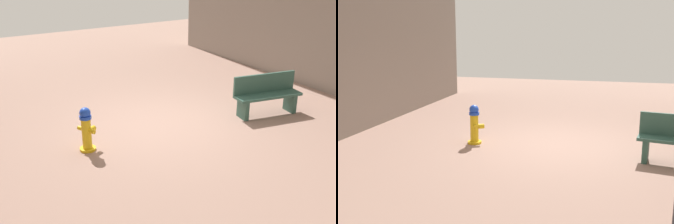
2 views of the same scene
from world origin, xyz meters
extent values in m
plane|color=#9E7A6B|center=(0.00, 0.00, 0.00)|extent=(23.40, 23.40, 0.00)
cylinder|color=gold|center=(1.83, 0.39, 0.03)|extent=(0.32, 0.32, 0.05)
cylinder|color=gold|center=(1.83, 0.39, 0.36)|extent=(0.19, 0.19, 0.61)
cylinder|color=blue|center=(1.83, 0.39, 0.69)|extent=(0.23, 0.23, 0.06)
sphere|color=blue|center=(1.83, 0.39, 0.78)|extent=(0.21, 0.21, 0.21)
cylinder|color=gold|center=(1.90, 0.27, 0.43)|extent=(0.13, 0.15, 0.08)
cylinder|color=gold|center=(1.77, 0.51, 0.43)|extent=(0.13, 0.15, 0.08)
cylinder|color=gold|center=(1.70, 0.32, 0.39)|extent=(0.17, 0.16, 0.11)
cube|color=#33594C|center=(-1.81, 0.71, 0.23)|extent=(0.17, 0.41, 0.45)
camera|label=1|loc=(4.16, 7.34, 3.69)|focal=43.86mm
camera|label=2|loc=(-1.04, 8.43, 2.51)|focal=41.58mm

